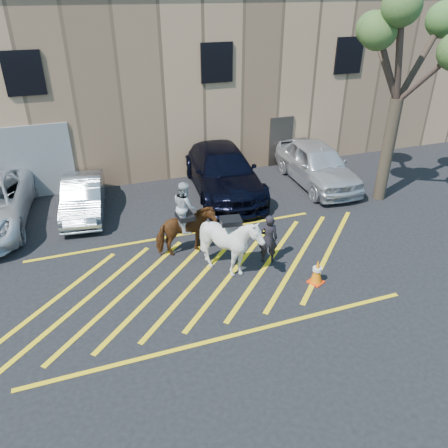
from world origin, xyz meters
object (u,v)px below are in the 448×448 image
object	(u,v)px
car_white_suv	(317,164)
saddled_white	(231,244)
car_blue_suv	(222,171)
handler	(268,239)
car_silver_sedan	(83,197)
tree	(408,40)
traffic_cone	(317,271)
mounted_bay	(185,226)

from	to	relation	value
car_white_suv	saddled_white	size ratio (longest dim) A/B	2.58
car_blue_suv	handler	world-z (taller)	car_blue_suv
car_silver_sedan	handler	world-z (taller)	handler
car_white_suv	car_blue_suv	bearing A→B (deg)	174.41
car_white_suv	tree	world-z (taller)	tree
handler	traffic_cone	world-z (taller)	handler
car_silver_sedan	tree	distance (m)	12.19
saddled_white	car_silver_sedan	bearing A→B (deg)	124.95
car_silver_sedan	car_white_suv	bearing A→B (deg)	4.75
mounted_bay	handler	bearing A→B (deg)	-30.15
tree	car_silver_sedan	bearing A→B (deg)	167.10
car_blue_suv	car_silver_sedan	bearing A→B (deg)	-172.86
traffic_cone	car_blue_suv	bearing A→B (deg)	93.46
car_blue_suv	saddled_white	size ratio (longest dim) A/B	3.08
tree	car_white_suv	bearing A→B (deg)	127.17
car_silver_sedan	traffic_cone	distance (m)	8.67
handler	saddled_white	bearing A→B (deg)	26.82
mounted_bay	tree	distance (m)	9.44
handler	car_silver_sedan	bearing A→B (deg)	-27.33
car_blue_suv	saddled_white	world-z (taller)	saddled_white
mounted_bay	car_silver_sedan	bearing A→B (deg)	125.79
car_blue_suv	mounted_bay	size ratio (longest dim) A/B	2.50
car_silver_sedan	mounted_bay	xyz separation A→B (m)	(2.75, -3.82, 0.31)
car_silver_sedan	saddled_white	world-z (taller)	saddled_white
car_silver_sedan	saddled_white	bearing A→B (deg)	-47.96
car_blue_suv	car_white_suv	xyz separation A→B (m)	(3.89, -0.57, -0.01)
mounted_bay	saddled_white	size ratio (longest dim) A/B	1.23
car_silver_sedan	tree	bearing A→B (deg)	-5.81
car_blue_suv	handler	distance (m)	5.27
car_silver_sedan	saddled_white	distance (m)	6.41
car_blue_suv	traffic_cone	distance (m)	6.72
car_silver_sedan	traffic_cone	size ratio (longest dim) A/B	5.32
car_silver_sedan	mounted_bay	size ratio (longest dim) A/B	1.65
handler	car_blue_suv	bearing A→B (deg)	-76.03
saddled_white	traffic_cone	bearing A→B (deg)	-31.31
handler	tree	bearing A→B (deg)	-137.71
handler	mounted_bay	size ratio (longest dim) A/B	0.65
mounted_bay	tree	size ratio (longest dim) A/B	0.32
car_blue_suv	mounted_bay	bearing A→B (deg)	-117.63
traffic_cone	car_silver_sedan	bearing A→B (deg)	131.40
traffic_cone	saddled_white	bearing A→B (deg)	148.69
car_blue_suv	handler	bearing A→B (deg)	-89.53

